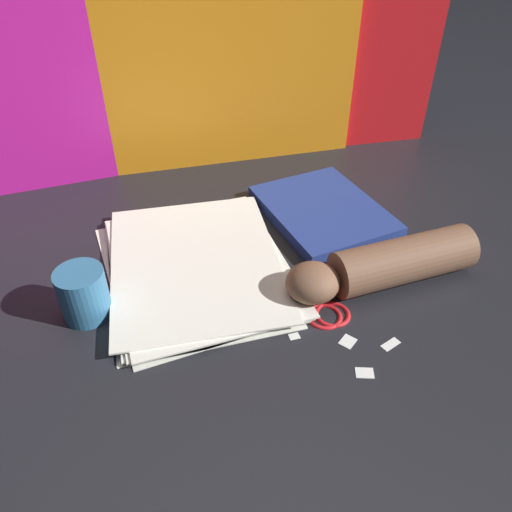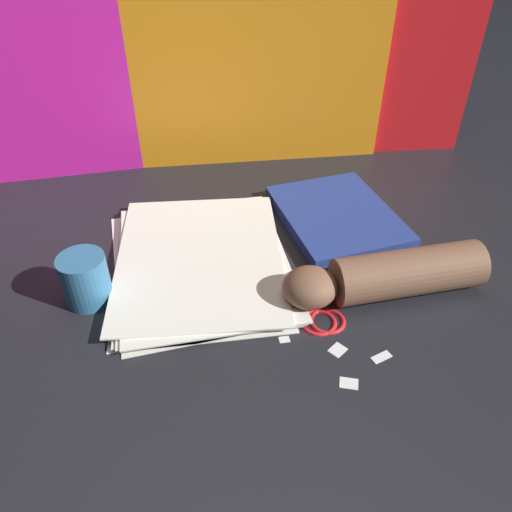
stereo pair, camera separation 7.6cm
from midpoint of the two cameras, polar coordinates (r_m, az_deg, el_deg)
The scene contains 13 objects.
ground_plane at distance 0.77m, azimuth 0.65°, elevation -5.33°, with size 6.00×6.00×0.00m, color black.
backdrop_panel_left at distance 1.09m, azimuth -19.41°, elevation 17.27°, with size 0.57×0.05×0.36m.
backdrop_panel_center at distance 1.06m, azimuth -5.22°, elevation 23.10°, with size 0.80×0.06×0.52m.
backdrop_panel_right at distance 1.13m, azimuth 11.28°, elevation 22.69°, with size 0.61×0.07×0.49m.
paper_stack at distance 0.84m, azimuth -3.81°, elevation -0.67°, with size 0.31×0.38×0.02m.
book_closed at distance 0.96m, azimuth 11.52°, elevation 4.38°, with size 0.23×0.28×0.02m.
scissors at distance 0.76m, azimuth 10.08°, elevation -6.32°, with size 0.08×0.15×0.01m.
hand_forearm at distance 0.80m, azimuth 17.43°, elevation -2.27°, with size 0.32×0.09×0.07m.
paper_scrap_near at distance 0.72m, azimuth 12.39°, elevation -10.57°, with size 0.03×0.03×0.00m.
paper_scrap_mid at distance 0.69m, azimuth 13.82°, elevation -14.09°, with size 0.03×0.03×0.00m.
paper_scrap_far at distance 0.73m, azimuth 17.15°, elevation -11.11°, with size 0.03×0.02×0.00m.
paper_scrap_side at distance 0.72m, azimuth 6.33°, elevation -9.59°, with size 0.02×0.01×0.00m.
mug at distance 0.78m, azimuth -16.32°, elevation -2.68°, with size 0.07×0.07×0.08m.
Camera 2 is at (-0.07, -0.56, 0.53)m, focal length 35.00 mm.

